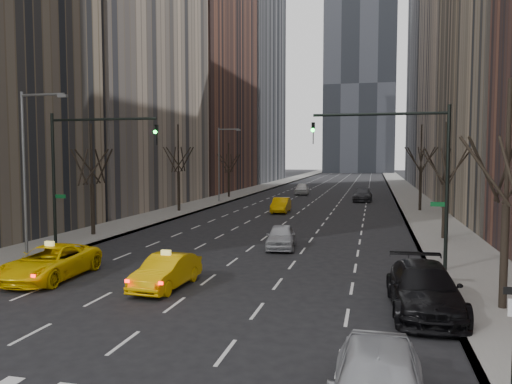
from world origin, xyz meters
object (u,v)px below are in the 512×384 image
Objects in this scene: silver_sedan_ahead at (281,237)px; taxi_suv at (50,262)px; taxi_sedan at (166,272)px; parked_suv_black at (424,289)px.

taxi_suv is at bearing -138.34° from silver_sedan_ahead.
silver_sedan_ahead is (3.13, 10.32, 0.01)m from taxi_sedan.
parked_suv_black reaches higher than silver_sedan_ahead.
taxi_sedan is at bearing -4.31° from taxi_suv.
taxi_suv is 16.40m from parked_suv_black.
parked_suv_black is (10.49, -0.98, 0.15)m from taxi_sedan.
silver_sedan_ahead is 13.49m from parked_suv_black.
taxi_suv is 1.28× the size of taxi_sedan.
taxi_suv is 13.51m from silver_sedan_ahead.
parked_suv_black is (7.36, -11.30, 0.15)m from silver_sedan_ahead.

